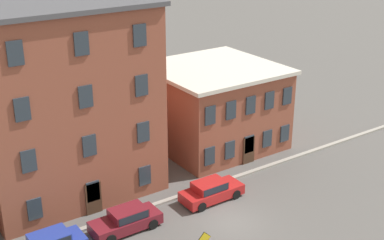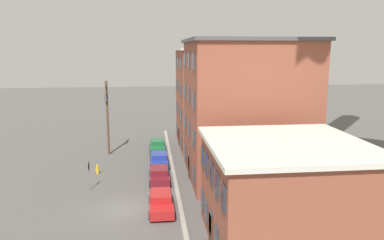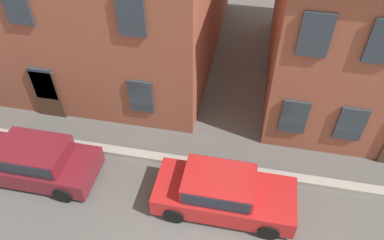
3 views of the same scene
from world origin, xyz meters
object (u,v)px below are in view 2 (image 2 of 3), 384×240
(car_blue, at_px, (159,159))
(car_red, at_px, (161,201))
(caution_sign, at_px, (89,171))
(fire_hydrant, at_px, (97,169))
(car_green, at_px, (157,145))
(utility_pole, at_px, (107,114))
(car_maroon, at_px, (159,174))

(car_blue, bearing_deg, car_red, -0.72)
(caution_sign, distance_m, fire_hydrant, 4.59)
(caution_sign, bearing_deg, car_blue, 135.66)
(car_green, xyz_separation_m, car_red, (17.25, -0.08, 0.00))
(utility_pole, bearing_deg, car_blue, 49.04)
(car_green, bearing_deg, car_red, -0.25)
(caution_sign, bearing_deg, utility_pole, 177.71)
(car_blue, xyz_separation_m, car_maroon, (5.01, -0.11, 0.00))
(car_maroon, bearing_deg, fire_hydrant, -115.84)
(utility_pole, bearing_deg, car_maroon, 29.65)
(fire_hydrant, bearing_deg, car_green, 141.89)
(car_green, height_order, car_blue, same)
(car_blue, height_order, utility_pole, utility_pole)
(car_green, distance_m, car_red, 17.25)
(car_blue, relative_size, utility_pole, 0.50)
(car_maroon, height_order, caution_sign, caution_sign)
(car_green, distance_m, utility_pole, 7.16)
(car_red, distance_m, utility_pole, 17.99)
(utility_pole, height_order, fire_hydrant, utility_pole)
(car_blue, bearing_deg, utility_pole, -130.96)
(car_green, bearing_deg, car_blue, 0.67)
(car_blue, distance_m, utility_pole, 8.79)
(car_red, bearing_deg, car_green, 179.75)
(car_green, xyz_separation_m, caution_sign, (12.24, -6.24, 1.03))
(car_maroon, bearing_deg, car_blue, 178.79)
(car_maroon, xyz_separation_m, caution_sign, (1.44, -6.20, 1.03))
(car_green, bearing_deg, utility_pole, -82.97)
(caution_sign, xyz_separation_m, fire_hydrant, (-4.40, 0.09, -1.29))
(car_green, xyz_separation_m, car_maroon, (10.80, -0.04, 0.00))
(car_red, bearing_deg, caution_sign, -129.10)
(car_maroon, bearing_deg, caution_sign, -76.91)
(car_green, distance_m, car_maroon, 10.80)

